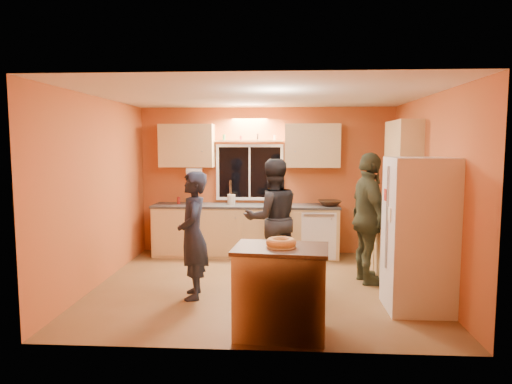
# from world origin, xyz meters

# --- Properties ---
(ground) EXTENTS (4.50, 4.50, 0.00)m
(ground) POSITION_xyz_m (0.00, 0.00, 0.00)
(ground) COLOR brown
(ground) RESTS_ON ground
(room_shell) EXTENTS (4.54, 4.04, 2.61)m
(room_shell) POSITION_xyz_m (0.12, 0.41, 1.62)
(room_shell) COLOR #B2612D
(room_shell) RESTS_ON ground
(back_counter) EXTENTS (4.23, 0.62, 0.90)m
(back_counter) POSITION_xyz_m (0.01, 1.70, 0.45)
(back_counter) COLOR tan
(back_counter) RESTS_ON ground
(right_counter) EXTENTS (0.62, 1.84, 0.90)m
(right_counter) POSITION_xyz_m (1.95, 0.50, 0.45)
(right_counter) COLOR tan
(right_counter) RESTS_ON ground
(refrigerator) EXTENTS (0.72, 0.70, 1.80)m
(refrigerator) POSITION_xyz_m (1.89, -0.80, 0.90)
(refrigerator) COLOR silver
(refrigerator) RESTS_ON ground
(island) EXTENTS (1.01, 0.74, 0.92)m
(island) POSITION_xyz_m (0.29, -1.61, 0.47)
(island) COLOR tan
(island) RESTS_ON ground
(bundt_pastry) EXTENTS (0.31, 0.31, 0.09)m
(bundt_pastry) POSITION_xyz_m (0.29, -1.61, 0.96)
(bundt_pastry) COLOR tan
(bundt_pastry) RESTS_ON island
(person_left) EXTENTS (0.48, 0.65, 1.61)m
(person_left) POSITION_xyz_m (-0.83, -0.53, 0.81)
(person_left) COLOR black
(person_left) RESTS_ON ground
(person_center) EXTENTS (1.01, 0.89, 1.74)m
(person_center) POSITION_xyz_m (0.15, 0.42, 0.87)
(person_center) COLOR black
(person_center) RESTS_ON ground
(person_right) EXTENTS (0.61, 1.13, 1.84)m
(person_right) POSITION_xyz_m (1.50, 0.23, 0.92)
(person_right) COLOR #353823
(person_right) RESTS_ON ground
(mixing_bowl) EXTENTS (0.46, 0.46, 0.09)m
(mixing_bowl) POSITION_xyz_m (1.10, 1.67, 0.95)
(mixing_bowl) COLOR #311E10
(mixing_bowl) RESTS_ON back_counter
(utensil_crock) EXTENTS (0.14, 0.14, 0.17)m
(utensil_crock) POSITION_xyz_m (-0.61, 1.76, 0.99)
(utensil_crock) COLOR beige
(utensil_crock) RESTS_ON back_counter
(potted_plant) EXTENTS (0.34, 0.31, 0.31)m
(potted_plant) POSITION_xyz_m (1.88, 0.05, 1.05)
(potted_plant) COLOR gray
(potted_plant) RESTS_ON right_counter
(red_box) EXTENTS (0.19, 0.17, 0.07)m
(red_box) POSITION_xyz_m (2.03, 1.02, 0.94)
(red_box) COLOR #A82419
(red_box) RESTS_ON right_counter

